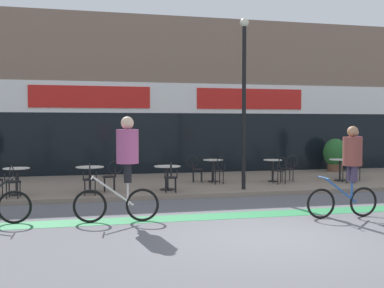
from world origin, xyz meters
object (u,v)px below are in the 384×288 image
Objects in this scene: bistro_table_1 at (90,174)px; cyclist_1 at (350,165)px; cafe_chair_4_near at (281,168)px; lamp_post at (244,91)px; cafe_chair_5_near at (350,168)px; cyclist_0 at (125,160)px; cafe_chair_0_near at (12,179)px; planter_pot at (335,154)px; bistro_table_0 at (17,176)px; cafe_chair_3_near at (219,168)px; pedestrian_near_end at (355,149)px; bistro_table_5 at (340,165)px; cafe_chair_2_near at (171,175)px; cafe_chair_5_side at (356,165)px; cafe_chair_4_side at (290,166)px; cafe_chair_3_side at (195,167)px; bistro_table_4 at (273,166)px; bistro_table_2 at (167,173)px; cafe_chair_1_side at (112,174)px; cafe_chair_1_near at (90,177)px; bistro_table_3 at (213,166)px.

cyclist_1 reaches higher than bistro_table_1.
lamp_post reaches higher than cafe_chair_4_near.
cyclist_0 is (-7.70, -3.78, 0.68)m from cafe_chair_5_near.
cyclist_0 is at bearing -133.12° from cafe_chair_0_near.
planter_pot is at bearing -66.01° from cafe_chair_0_near.
bistro_table_0 is 0.83× the size of cafe_chair_3_near.
pedestrian_near_end is at bearing -123.09° from cyclist_1.
cyclist_1 is at bearing -119.02° from bistro_table_5.
bistro_table_5 is 8.90m from cyclist_0.
cafe_chair_2_near is 0.66× the size of planter_pot.
cyclist_1 is at bearing -37.11° from bistro_table_1.
pedestrian_near_end is at bearing 7.21° from bistro_table_0.
bistro_table_5 is 2.39m from cafe_chair_4_near.
cyclist_0 is (-8.33, -4.40, 0.68)m from cafe_chair_5_side.
cyclist_0 is at bearing 158.69° from cafe_chair_2_near.
planter_pot is at bearing 20.08° from bistro_table_1.
cafe_chair_4_side is (4.45, 1.72, 0.00)m from cafe_chair_2_near.
cafe_chair_4_near is at bearing -14.97° from cafe_chair_3_side.
bistro_table_0 is 0.37× the size of cyclist_1.
pedestrian_near_end reaches higher than cafe_chair_3_near.
cafe_chair_3_near is 4.97m from cafe_chair_5_side.
lamp_post reaches higher than cyclist_1.
bistro_table_1 is at bearing -174.79° from bistro_table_5.
pedestrian_near_end is (11.36, 1.44, 0.53)m from bistro_table_0.
bistro_table_5 is 0.83× the size of cafe_chair_5_side.
cafe_chair_0_near and cafe_chair_3_near have the same top height.
cafe_chair_3_near and cafe_chair_5_near have the same top height.
bistro_table_2 is at bearing -163.91° from bistro_table_4.
lamp_post is (4.51, -0.43, 2.41)m from bistro_table_1.
cafe_chair_1_side and cafe_chair_5_side have the same top height.
cafe_chair_1_near is 0.44× the size of cyclist_1.
cafe_chair_5_side reaches higher than bistro_table_5.
pedestrian_near_end is (-0.56, -2.28, 0.35)m from planter_pot.
cafe_chair_3_side is 0.44× the size of cyclist_1.
cafe_chair_1_near is (1.98, 0.08, 0.00)m from cafe_chair_0_near.
cafe_chair_4_near is (8.06, 0.50, -0.02)m from bistro_table_0.
cafe_chair_3_side is 5.15m from cafe_chair_5_near.
bistro_table_5 is at bearing -9.39° from bistro_table_3.
cafe_chair_0_near is at bearing -160.14° from bistro_table_3.
lamp_post is at bearing -134.84° from cyclist_0.
cafe_chair_1_near reaches higher than bistro_table_0.
cafe_chair_3_near is (6.09, 1.57, 0.00)m from cafe_chair_0_near.
cafe_chair_0_near is 11.56m from pedestrian_near_end.
bistro_table_5 is at bearing -0.93° from cafe_chair_3_side.
bistro_table_3 is 0.84× the size of cafe_chair_1_near.
cyclist_1 is (5.02, -4.27, 0.53)m from cafe_chair_1_side.
cafe_chair_1_side is at bearing 1.79° from bistro_table_0.
cyclist_0 reaches higher than bistro_table_2.
bistro_table_3 is at bearing 40.02° from bistro_table_2.
bistro_table_5 is at bearing -117.63° from planter_pot.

